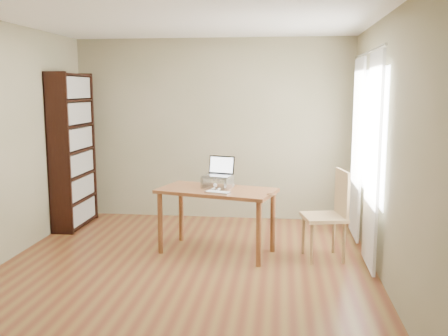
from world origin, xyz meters
The scene contains 10 objects.
room centered at (0.03, 0.01, 1.30)m, with size 4.04×4.54×2.64m.
bookshelf centered at (-1.83, 1.55, 1.05)m, with size 0.30×0.90×2.10m.
curtains centered at (1.92, 0.80, 1.17)m, with size 0.03×1.90×2.25m.
desk centered at (0.27, 0.63, 0.64)m, with size 1.43×0.97×0.75m.
laptop_stand centered at (0.27, 0.71, 0.83)m, with size 0.32×0.25×0.13m.
laptop centered at (0.27, 0.76, 0.94)m, with size 0.36×0.34×0.22m.
keyboard centered at (0.31, 0.41, 0.76)m, with size 0.29×0.19×0.02m.
coaster centered at (0.90, 0.39, 0.75)m, with size 0.11×0.11×0.01m, color brown.
cat centered at (0.29, 0.74, 0.81)m, with size 0.24×0.48×0.15m.
chair centered at (1.55, 0.55, 0.54)m, with size 0.53×0.53×1.00m.
Camera 1 is at (1.00, -4.91, 1.87)m, focal length 40.00 mm.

